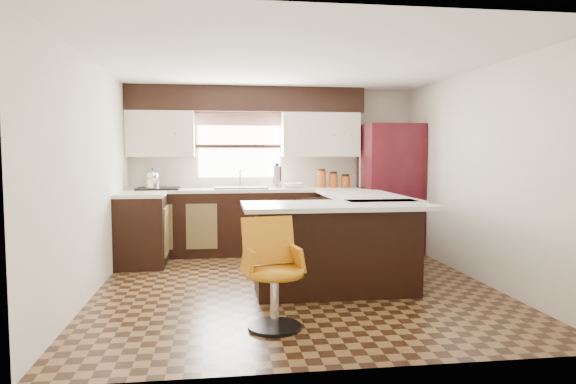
{
  "coord_description": "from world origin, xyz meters",
  "views": [
    {
      "loc": [
        -0.83,
        -5.46,
        1.45
      ],
      "look_at": [
        -0.02,
        0.45,
        1.0
      ],
      "focal_mm": 32.0,
      "sensor_mm": 36.0,
      "label": 1
    }
  ],
  "objects": [
    {
      "name": "percolator",
      "position": [
        0.02,
        1.9,
        1.11
      ],
      "size": [
        0.14,
        0.14,
        0.33
      ],
      "primitive_type": "cylinder",
      "color": "silver",
      "rests_on": "counter_back"
    },
    {
      "name": "dishwasher",
      "position": [
        0.55,
        1.61,
        0.43
      ],
      "size": [
        0.58,
        0.03,
        0.78
      ],
      "primitive_type": "cube",
      "color": "black",
      "rests_on": "floor"
    },
    {
      "name": "bar_chair",
      "position": [
        -0.37,
        -1.33,
        0.46
      ],
      "size": [
        0.57,
        0.57,
        0.91
      ],
      "primitive_type": null,
      "rotation": [
        0.0,
        0.0,
        0.19
      ],
      "color": "#BD730E",
      "rests_on": "floor"
    },
    {
      "name": "counter_back",
      "position": [
        -0.45,
        1.9,
        0.92
      ],
      "size": [
        3.3,
        0.6,
        0.04
      ],
      "primitive_type": "cube",
      "color": "silver",
      "rests_on": "base_cab_back"
    },
    {
      "name": "soffit",
      "position": [
        -0.4,
        2.03,
        2.22
      ],
      "size": [
        3.4,
        0.35,
        0.36
      ],
      "primitive_type": "cube",
      "color": "black",
      "rests_on": "wall_back"
    },
    {
      "name": "refrigerator",
      "position": [
        1.68,
        1.78,
        0.93
      ],
      "size": [
        0.8,
        0.77,
        1.87
      ],
      "primitive_type": "cube",
      "color": "#3C0A12",
      "rests_on": "floor"
    },
    {
      "name": "sink",
      "position": [
        -0.5,
        1.88,
        0.96
      ],
      "size": [
        0.75,
        0.45,
        0.03
      ],
      "primitive_type": "cube",
      "color": "#B2B2B7",
      "rests_on": "counter_back"
    },
    {
      "name": "canister_large",
      "position": [
        0.68,
        1.92,
        1.07
      ],
      "size": [
        0.13,
        0.13,
        0.25
      ],
      "primitive_type": "cylinder",
      "color": "#9B4517",
      "rests_on": "counter_back"
    },
    {
      "name": "kettle",
      "position": [
        -1.73,
        1.88,
        1.1
      ],
      "size": [
        0.2,
        0.2,
        0.27
      ],
      "primitive_type": null,
      "color": "silver",
      "rests_on": "cooktop"
    },
    {
      "name": "floor",
      "position": [
        0.0,
        0.0,
        0.0
      ],
      "size": [
        4.4,
        4.4,
        0.0
      ],
      "primitive_type": "plane",
      "color": "#49301A",
      "rests_on": "ground"
    },
    {
      "name": "wall_back",
      "position": [
        0.0,
        2.2,
        1.2
      ],
      "size": [
        4.4,
        0.0,
        4.4
      ],
      "primitive_type": "plane",
      "rotation": [
        1.57,
        0.0,
        0.0
      ],
      "color": "beige",
      "rests_on": "floor"
    },
    {
      "name": "cooktop",
      "position": [
        -1.65,
        1.88,
        0.96
      ],
      "size": [
        0.58,
        0.5,
        0.02
      ],
      "primitive_type": "cube",
      "color": "black",
      "rests_on": "counter_back"
    },
    {
      "name": "peninsula_return",
      "position": [
        0.38,
        -0.35,
        0.45
      ],
      "size": [
        1.65,
        0.6,
        0.9
      ],
      "primitive_type": "cube",
      "color": "black",
      "rests_on": "floor"
    },
    {
      "name": "counter_pen_return",
      "position": [
        0.35,
        -0.44,
        0.92
      ],
      "size": [
        1.89,
        0.84,
        0.04
      ],
      "primitive_type": "cube",
      "color": "silver",
      "rests_on": "peninsula_return"
    },
    {
      "name": "mixing_bowl",
      "position": [
        0.25,
        1.9,
        0.98
      ],
      "size": [
        0.34,
        0.34,
        0.07
      ],
      "primitive_type": "imported",
      "rotation": [
        0.0,
        0.0,
        0.13
      ],
      "color": "white",
      "rests_on": "counter_back"
    },
    {
      "name": "ceiling",
      "position": [
        0.0,
        0.0,
        2.4
      ],
      "size": [
        4.4,
        4.4,
        0.0
      ],
      "primitive_type": "plane",
      "rotation": [
        3.14,
        0.0,
        0.0
      ],
      "color": "silver",
      "rests_on": "wall_back"
    },
    {
      "name": "wall_right",
      "position": [
        2.1,
        0.0,
        1.2
      ],
      "size": [
        0.0,
        4.4,
        4.4
      ],
      "primitive_type": "plane",
      "rotation": [
        1.57,
        0.0,
        -1.57
      ],
      "color": "beige",
      "rests_on": "floor"
    },
    {
      "name": "upper_cab_right",
      "position": [
        0.68,
        2.03,
        1.72
      ],
      "size": [
        1.14,
        0.35,
        0.64
      ],
      "primitive_type": "cube",
      "color": "beige",
      "rests_on": "wall_back"
    },
    {
      "name": "counter_left",
      "position": [
        -1.8,
        1.25,
        0.92
      ],
      "size": [
        0.6,
        0.7,
        0.04
      ],
      "primitive_type": "cube",
      "color": "silver",
      "rests_on": "base_cab_left"
    },
    {
      "name": "canister_small",
      "position": [
        1.05,
        1.92,
        1.03
      ],
      "size": [
        0.14,
        0.14,
        0.16
      ],
      "primitive_type": "cylinder",
      "color": "#9B4517",
      "rests_on": "counter_back"
    },
    {
      "name": "wall_left",
      "position": [
        -2.1,
        0.0,
        1.2
      ],
      "size": [
        0.0,
        4.4,
        4.4
      ],
      "primitive_type": "plane",
      "rotation": [
        1.57,
        0.0,
        1.57
      ],
      "color": "beige",
      "rests_on": "floor"
    },
    {
      "name": "peninsula_long",
      "position": [
        0.9,
        0.62,
        0.45
      ],
      "size": [
        0.6,
        1.95,
        0.9
      ],
      "primitive_type": "cube",
      "color": "black",
      "rests_on": "floor"
    },
    {
      "name": "counter_pen_long",
      "position": [
        0.95,
        0.62,
        0.92
      ],
      "size": [
        0.84,
        1.95,
        0.04
      ],
      "primitive_type": "cube",
      "color": "silver",
      "rests_on": "peninsula_long"
    },
    {
      "name": "window_pane",
      "position": [
        -0.5,
        2.18,
        1.55
      ],
      "size": [
        1.2,
        0.02,
        0.9
      ],
      "primitive_type": "cube",
      "color": "white",
      "rests_on": "wall_back"
    },
    {
      "name": "valance",
      "position": [
        -0.5,
        2.14,
        1.94
      ],
      "size": [
        1.3,
        0.06,
        0.18
      ],
      "primitive_type": "cube",
      "color": "#D19B93",
      "rests_on": "wall_back"
    },
    {
      "name": "wall_front",
      "position": [
        0.0,
        -2.2,
        1.2
      ],
      "size": [
        4.4,
        0.0,
        4.4
      ],
      "primitive_type": "plane",
      "rotation": [
        -1.57,
        0.0,
        0.0
      ],
      "color": "beige",
      "rests_on": "floor"
    },
    {
      "name": "base_cab_back",
      "position": [
        -0.45,
        1.9,
        0.45
      ],
      "size": [
        3.3,
        0.6,
        0.9
      ],
      "primitive_type": "cube",
      "color": "black",
      "rests_on": "floor"
    },
    {
      "name": "upper_cab_left",
      "position": [
        -1.62,
        2.03,
        1.72
      ],
      "size": [
        0.94,
        0.35,
        0.64
      ],
      "primitive_type": "cube",
      "color": "beige",
      "rests_on": "wall_back"
    },
    {
      "name": "base_cab_left",
      "position": [
        -1.8,
        1.25,
        0.45
      ],
      "size": [
        0.6,
        0.7,
        0.9
      ],
      "primitive_type": "cube",
      "color": "black",
      "rests_on": "floor"
    },
    {
      "name": "canister_med",
      "position": [
        0.86,
        1.92,
        1.05
      ],
      "size": [
        0.13,
        0.13,
        0.2
      ],
      "primitive_type": "cylinder",
      "color": "#9B4517",
      "rests_on": "counter_back"
    }
  ]
}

